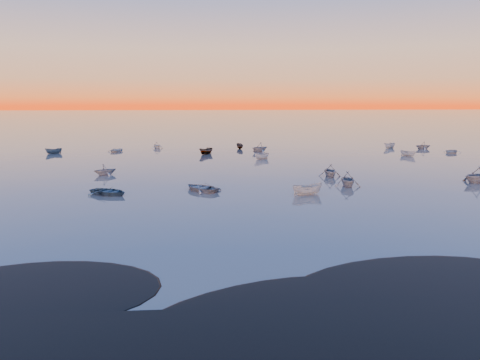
{
  "coord_description": "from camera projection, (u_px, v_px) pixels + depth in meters",
  "views": [
    {
      "loc": [
        -0.44,
        -25.22,
        10.53
      ],
      "look_at": [
        3.57,
        28.0,
        1.17
      ],
      "focal_mm": 35.0,
      "sensor_mm": 36.0,
      "label": 1
    }
  ],
  "objects": [
    {
      "name": "boat_near_left",
      "position": [
        109.0,
        195.0,
        51.66
      ],
      "size": [
        3.96,
        4.86,
        1.13
      ],
      "primitive_type": "imported",
      "rotation": [
        0.0,
        0.0,
        1.03
      ],
      "color": "#355266",
      "rests_on": "ground"
    },
    {
      "name": "boat_near_center",
      "position": [
        307.0,
        194.0,
        51.79
      ],
      "size": [
        2.15,
        3.79,
        1.24
      ],
      "primitive_type": "imported",
      "rotation": [
        0.0,
        0.0,
        1.76
      ],
      "color": "silver",
      "rests_on": "ground"
    },
    {
      "name": "ground",
      "position": [
        207.0,
        138.0,
        124.84
      ],
      "size": [
        600.0,
        600.0,
        0.0
      ],
      "primitive_type": "plane",
      "color": "slate",
      "rests_on": "ground"
    },
    {
      "name": "boat_near_right",
      "position": [
        330.0,
        177.0,
        63.64
      ],
      "size": [
        3.78,
        1.72,
        1.32
      ],
      "primitive_type": "imported",
      "rotation": [
        0.0,
        0.0,
        3.14
      ],
      "color": "slate",
      "rests_on": "ground"
    },
    {
      "name": "mud_lobes",
      "position": [
        215.0,
        293.0,
        25.63
      ],
      "size": [
        140.0,
        6.0,
        0.07
      ],
      "primitive_type": null,
      "color": "black",
      "rests_on": "ground"
    },
    {
      "name": "moored_fleet",
      "position": [
        208.0,
        162.0,
        78.67
      ],
      "size": [
        124.0,
        58.0,
        1.2
      ],
      "primitive_type": null,
      "color": "silver",
      "rests_on": "ground"
    }
  ]
}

